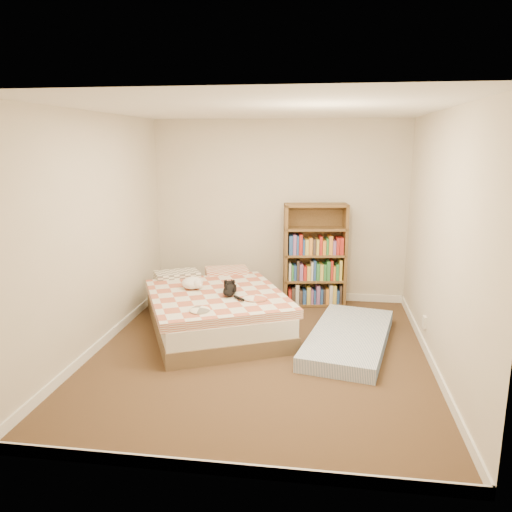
# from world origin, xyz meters

# --- Properties ---
(room) EXTENTS (3.51, 4.01, 2.51)m
(room) POSITION_xyz_m (0.00, 0.00, 1.20)
(room) COLOR #49321F
(room) RESTS_ON ground
(bed) EXTENTS (2.13, 2.42, 0.54)m
(bed) POSITION_xyz_m (-0.64, 0.70, 0.25)
(bed) COLOR brown
(bed) RESTS_ON room
(bookshelf) EXTENTS (0.88, 0.41, 1.40)m
(bookshelf) POSITION_xyz_m (0.52, 1.77, 0.52)
(bookshelf) COLOR #503B1B
(bookshelf) RESTS_ON room
(floor_mattress) EXTENTS (1.12, 1.87, 0.16)m
(floor_mattress) POSITION_xyz_m (0.94, 0.38, 0.08)
(floor_mattress) COLOR #6580A9
(floor_mattress) RESTS_ON room
(black_cat) EXTENTS (0.24, 0.56, 0.13)m
(black_cat) POSITION_xyz_m (-0.41, 0.52, 0.54)
(black_cat) COLOR black
(black_cat) RESTS_ON bed
(white_dog) EXTENTS (0.29, 0.30, 0.14)m
(white_dog) POSITION_xyz_m (-0.90, 0.68, 0.55)
(white_dog) COLOR white
(white_dog) RESTS_ON bed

